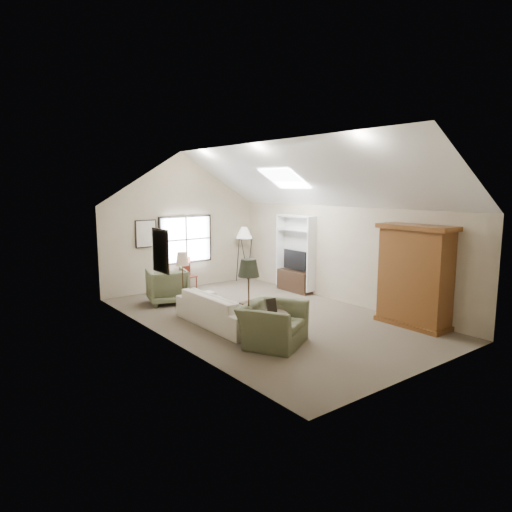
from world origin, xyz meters
TOP-DOWN VIEW (x-y plane):
  - room_shell at (0.00, 0.00)m, footprint 5.01×8.01m
  - window at (0.10, 3.96)m, footprint 1.72×0.08m
  - skylight at (1.30, 0.90)m, footprint 0.80×1.20m
  - wall_art at (-1.88, 1.94)m, footprint 1.97×3.71m
  - armoire at (2.18, -2.40)m, footprint 0.60×1.50m
  - tv_alcove at (2.34, 1.60)m, footprint 0.32×1.30m
  - media_console at (2.32, 1.60)m, footprint 0.34×1.18m
  - tv_panel at (2.32, 1.60)m, footprint 0.05×0.90m
  - sofa at (-1.11, 0.18)m, footprint 0.97×2.45m
  - armchair_near at (-1.02, -1.47)m, footprint 1.58×1.52m
  - armchair_far at (-1.21, 2.62)m, footprint 1.20×1.22m
  - coffee_table at (-0.18, 0.10)m, footprint 0.86×0.57m
  - bowl at (-0.18, 0.10)m, footprint 0.22×0.22m
  - side_table at (-1.01, -1.42)m, footprint 0.61×0.61m
  - side_chair at (0.04, 3.70)m, footprint 0.43×0.43m
  - tripod_lamp at (2.01, 3.65)m, footprint 0.67×0.67m
  - dark_lamp at (-1.41, -1.22)m, footprint 0.41×0.41m
  - tan_lamp at (-1.41, 1.38)m, footprint 0.31×0.31m

SIDE VIEW (x-z plane):
  - coffee_table at x=-0.18m, z-range 0.00..0.41m
  - media_console at x=2.32m, z-range 0.00..0.60m
  - side_table at x=-1.01m, z-range 0.00..0.61m
  - sofa at x=-1.11m, z-range 0.00..0.71m
  - armchair_near at x=-1.02m, z-range 0.00..0.79m
  - bowl at x=-0.18m, z-range 0.41..0.45m
  - armchair_far at x=-1.21m, z-range 0.00..0.90m
  - side_chair at x=0.04m, z-range 0.00..0.93m
  - tan_lamp at x=-1.41m, z-range 0.00..1.53m
  - dark_lamp at x=-1.41m, z-range 0.00..1.70m
  - tripod_lamp at x=2.01m, z-range 0.00..1.77m
  - tv_panel at x=2.32m, z-range 0.65..1.20m
  - armoire at x=2.18m, z-range 0.00..2.20m
  - tv_alcove at x=2.34m, z-range 0.10..2.20m
  - window at x=0.10m, z-range 0.74..2.16m
  - wall_art at x=-1.88m, z-range 1.29..2.17m
  - room_shell at x=0.00m, z-range 1.21..5.21m
  - skylight at x=1.30m, z-range 2.96..3.48m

